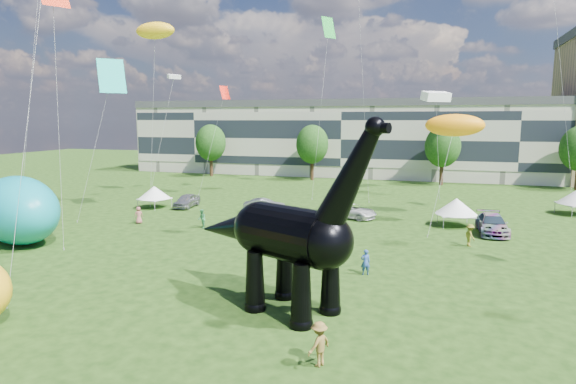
% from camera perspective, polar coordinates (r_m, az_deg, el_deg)
% --- Properties ---
extents(ground, '(220.00, 220.00, 0.00)m').
position_cam_1_polar(ground, '(25.31, -0.90, -14.14)').
color(ground, '#16330C').
rests_on(ground, ground).
extents(terrace_row, '(78.00, 11.00, 12.00)m').
position_cam_1_polar(terrace_row, '(85.63, 7.01, 6.02)').
color(terrace_row, beige).
rests_on(terrace_row, ground).
extents(tree_far_left, '(5.20, 5.20, 9.44)m').
position_cam_1_polar(tree_far_left, '(83.99, -9.16, 6.13)').
color(tree_far_left, '#382314').
rests_on(tree_far_left, ground).
extents(tree_mid_left, '(5.20, 5.20, 9.44)m').
position_cam_1_polar(tree_mid_left, '(77.69, 2.89, 6.03)').
color(tree_mid_left, '#382314').
rests_on(tree_mid_left, ground).
extents(tree_mid_right, '(5.20, 5.20, 9.44)m').
position_cam_1_polar(tree_mid_right, '(75.26, 17.88, 5.54)').
color(tree_mid_right, '#382314').
rests_on(tree_mid_right, ground).
extents(dinosaur_sculpture, '(12.17, 6.89, 10.30)m').
position_cam_1_polar(dinosaur_sculpture, '(24.65, -0.44, -5.23)').
color(dinosaur_sculpture, black).
rests_on(dinosaur_sculpture, ground).
extents(car_silver, '(2.12, 4.56, 1.51)m').
position_cam_1_polar(car_silver, '(55.05, -11.92, -1.01)').
color(car_silver, '#A8A7AC').
rests_on(car_silver, ground).
extents(car_grey, '(4.69, 2.54, 1.47)m').
position_cam_1_polar(car_grey, '(50.97, -2.78, -1.62)').
color(car_grey, slate).
rests_on(car_grey, ground).
extents(car_white, '(5.59, 3.94, 1.41)m').
position_cam_1_polar(car_white, '(48.50, 7.54, -2.25)').
color(car_white, silver).
rests_on(car_white, ground).
extents(car_dark, '(2.58, 5.79, 1.65)m').
position_cam_1_polar(car_dark, '(45.17, 23.05, -3.53)').
color(car_dark, '#595960').
rests_on(car_dark, ground).
extents(gazebo_near, '(4.39, 4.39, 2.61)m').
position_cam_1_polar(gazebo_near, '(46.93, 19.32, -1.63)').
color(gazebo_near, white).
rests_on(gazebo_near, ground).
extents(gazebo_left, '(4.18, 4.18, 2.45)m').
position_cam_1_polar(gazebo_left, '(55.49, -15.57, -0.06)').
color(gazebo_left, white).
rests_on(gazebo_left, ground).
extents(inflatable_teal, '(10.10, 8.47, 5.40)m').
position_cam_1_polar(inflatable_teal, '(43.44, -29.30, -1.89)').
color(inflatable_teal, '#0D96A5').
rests_on(inflatable_teal, ground).
extents(visitors, '(42.85, 39.74, 1.86)m').
position_cam_1_polar(visitors, '(38.34, 5.82, -4.86)').
color(visitors, brown).
rests_on(visitors, ground).
extents(kites, '(64.36, 50.62, 29.70)m').
position_cam_1_polar(kites, '(50.20, 6.21, 13.74)').
color(kites, red).
rests_on(kites, ground).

